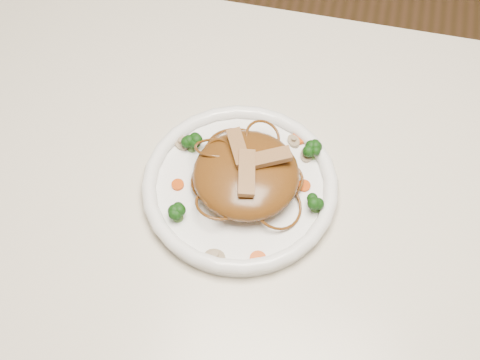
# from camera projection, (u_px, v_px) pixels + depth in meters

# --- Properties ---
(table) EXTENTS (1.20, 0.80, 0.75)m
(table) POSITION_uv_depth(u_px,v_px,m) (287.00, 259.00, 0.98)
(table) COLOR beige
(table) RESTS_ON ground
(plate) EXTENTS (0.32, 0.32, 0.02)m
(plate) POSITION_uv_depth(u_px,v_px,m) (240.00, 189.00, 0.92)
(plate) COLOR white
(plate) RESTS_ON table
(noodle_mound) EXTENTS (0.17, 0.17, 0.05)m
(noodle_mound) POSITION_uv_depth(u_px,v_px,m) (246.00, 174.00, 0.90)
(noodle_mound) COLOR brown
(noodle_mound) RESTS_ON plate
(chicken_a) EXTENTS (0.06, 0.04, 0.01)m
(chicken_a) POSITION_uv_depth(u_px,v_px,m) (268.00, 158.00, 0.87)
(chicken_a) COLOR #A07B4C
(chicken_a) RESTS_ON noodle_mound
(chicken_b) EXTENTS (0.04, 0.06, 0.01)m
(chicken_b) POSITION_uv_depth(u_px,v_px,m) (238.00, 147.00, 0.88)
(chicken_b) COLOR #A07B4C
(chicken_b) RESTS_ON noodle_mound
(chicken_c) EXTENTS (0.03, 0.07, 0.01)m
(chicken_c) POSITION_uv_depth(u_px,v_px,m) (247.00, 173.00, 0.86)
(chicken_c) COLOR #A07B4C
(chicken_c) RESTS_ON noodle_mound
(broccoli_0) EXTENTS (0.03, 0.03, 0.03)m
(broccoli_0) POSITION_uv_depth(u_px,v_px,m) (314.00, 150.00, 0.93)
(broccoli_0) COLOR #12460E
(broccoli_0) RESTS_ON plate
(broccoli_1) EXTENTS (0.03, 0.03, 0.03)m
(broccoli_1) POSITION_uv_depth(u_px,v_px,m) (191.00, 142.00, 0.94)
(broccoli_1) COLOR #12460E
(broccoli_1) RESTS_ON plate
(broccoli_2) EXTENTS (0.03, 0.03, 0.03)m
(broccoli_2) POSITION_uv_depth(u_px,v_px,m) (177.00, 213.00, 0.88)
(broccoli_2) COLOR #12460E
(broccoli_2) RESTS_ON plate
(broccoli_3) EXTENTS (0.03, 0.03, 0.03)m
(broccoli_3) POSITION_uv_depth(u_px,v_px,m) (317.00, 202.00, 0.88)
(broccoli_3) COLOR #12460E
(broccoli_3) RESTS_ON plate
(carrot_0) EXTENTS (0.02, 0.02, 0.00)m
(carrot_0) POSITION_uv_depth(u_px,v_px,m) (299.00, 138.00, 0.96)
(carrot_0) COLOR #BE4C06
(carrot_0) RESTS_ON plate
(carrot_1) EXTENTS (0.02, 0.02, 0.00)m
(carrot_1) POSITION_uv_depth(u_px,v_px,m) (178.00, 185.00, 0.91)
(carrot_1) COLOR #BE4C06
(carrot_1) RESTS_ON plate
(carrot_2) EXTENTS (0.02, 0.02, 0.00)m
(carrot_2) POSITION_uv_depth(u_px,v_px,m) (304.00, 186.00, 0.91)
(carrot_2) COLOR #BE4C06
(carrot_2) RESTS_ON plate
(carrot_3) EXTENTS (0.03, 0.03, 0.00)m
(carrot_3) POSITION_uv_depth(u_px,v_px,m) (233.00, 138.00, 0.96)
(carrot_3) COLOR #BE4C06
(carrot_3) RESTS_ON plate
(carrot_4) EXTENTS (0.03, 0.03, 0.00)m
(carrot_4) POSITION_uv_depth(u_px,v_px,m) (258.00, 259.00, 0.85)
(carrot_4) COLOR #BE4C06
(carrot_4) RESTS_ON plate
(mushroom_0) EXTENTS (0.03, 0.03, 0.01)m
(mushroom_0) POSITION_uv_depth(u_px,v_px,m) (215.00, 256.00, 0.86)
(mushroom_0) COLOR tan
(mushroom_0) RESTS_ON plate
(mushroom_1) EXTENTS (0.03, 0.03, 0.01)m
(mushroom_1) POSITION_uv_depth(u_px,v_px,m) (306.00, 155.00, 0.94)
(mushroom_1) COLOR tan
(mushroom_1) RESTS_ON plate
(mushroom_2) EXTENTS (0.04, 0.04, 0.01)m
(mushroom_2) POSITION_uv_depth(u_px,v_px,m) (181.00, 143.00, 0.95)
(mushroom_2) COLOR tan
(mushroom_2) RESTS_ON plate
(mushroom_3) EXTENTS (0.03, 0.03, 0.01)m
(mushroom_3) POSITION_uv_depth(u_px,v_px,m) (294.00, 141.00, 0.95)
(mushroom_3) COLOR tan
(mushroom_3) RESTS_ON plate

